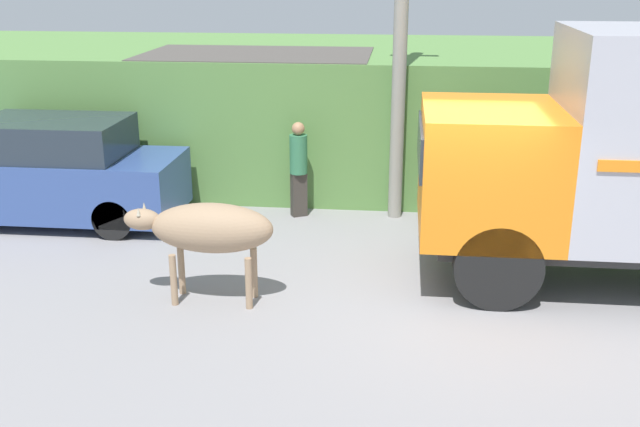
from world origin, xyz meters
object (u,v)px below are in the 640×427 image
(parked_suv, at_px, (51,173))
(pedestrian_on_hill, at_px, (299,164))
(utility_pole, at_px, (401,6))
(brown_cow, at_px, (208,229))

(parked_suv, bearing_deg, pedestrian_on_hill, 7.28)
(pedestrian_on_hill, xyz_separation_m, utility_pole, (1.69, 0.16, 2.65))
(brown_cow, xyz_separation_m, parked_suv, (-3.50, 2.89, -0.16))
(pedestrian_on_hill, bearing_deg, utility_pole, 157.11)
(pedestrian_on_hill, distance_m, utility_pole, 3.15)
(brown_cow, relative_size, utility_pole, 0.28)
(pedestrian_on_hill, relative_size, utility_pole, 0.24)
(utility_pole, bearing_deg, brown_cow, -122.07)
(parked_suv, xyz_separation_m, utility_pole, (5.86, 0.88, 2.74))
(parked_suv, xyz_separation_m, pedestrian_on_hill, (4.18, 0.72, 0.08))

